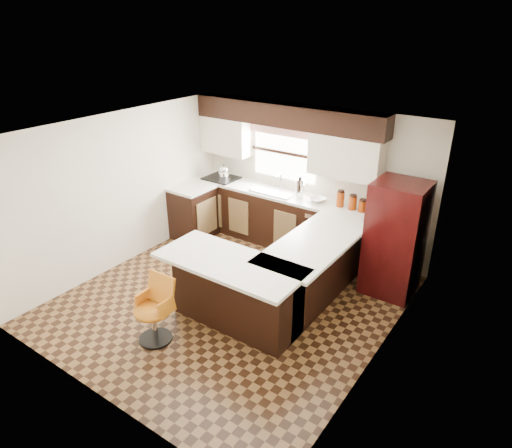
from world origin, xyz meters
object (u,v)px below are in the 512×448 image
Objects in this scene: peninsula_long at (310,272)px; refrigerator at (395,239)px; bar_chair at (153,311)px; peninsula_return at (237,293)px.

peninsula_long is 1.29m from refrigerator.
peninsula_return is at bearing 53.86° from bar_chair.
peninsula_return reaches higher than bar_chair.
peninsula_long and peninsula_return have the same top height.
bar_chair is (-1.14, -1.84, -0.03)m from peninsula_long.
refrigerator reaches higher than bar_chair.
refrigerator is 3.41m from bar_chair.
peninsula_return is 1.06m from bar_chair.
refrigerator is (1.35, 1.89, 0.38)m from peninsula_return.
peninsula_long reaches higher than bar_chair.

